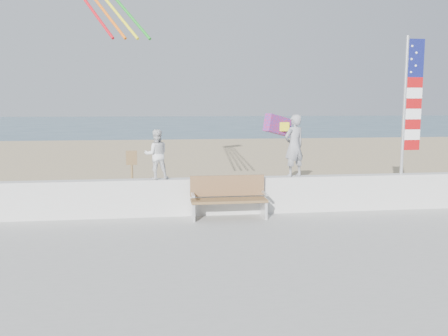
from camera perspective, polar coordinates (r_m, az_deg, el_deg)
The scene contains 10 objects.
ground at distance 9.94m, azimuth 0.24°, elevation -9.14°, with size 220.00×220.00×0.00m, color #335266.
sand at distance 18.68m, azimuth -3.55°, elevation -1.09°, with size 90.00×40.00×0.08m, color tan.
boardwalk at distance 6.21m, azimuth 5.60°, elevation -18.53°, with size 50.00×12.40×0.10m, color #A7A7A2.
seawall at distance 11.71m, azimuth -1.10°, elevation -3.38°, with size 30.00×0.35×0.90m, color silver.
adult at distance 11.93m, azimuth 8.44°, elevation 2.68°, with size 0.57×0.37×1.55m, color gray.
child at distance 11.49m, azimuth -8.14°, elevation 1.63°, with size 0.58×0.46×1.20m, color silver.
bench at distance 11.29m, azimuth 0.53°, elevation -3.49°, with size 1.80×0.57×1.00m.
flag at distance 13.05m, azimuth 21.41°, elevation 7.66°, with size 0.50×0.08×3.50m.
parafoil_kite at distance 14.96m, azimuth 6.56°, elevation 5.13°, with size 1.04×0.82×0.74m.
sign at distance 14.11m, azimuth -11.02°, elevation -0.34°, with size 0.32×0.07×1.46m.
Camera 1 is at (-1.31, -9.42, 2.87)m, focal length 38.00 mm.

